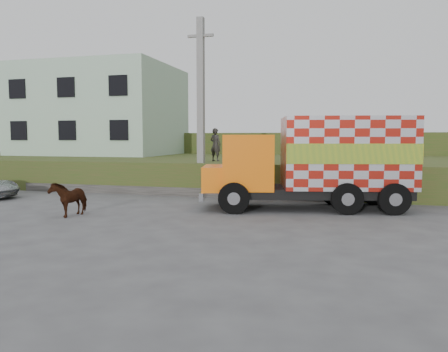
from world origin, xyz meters
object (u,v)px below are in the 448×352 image
(pedestrian, at_px, (215,145))
(cargo_truck, at_px, (318,162))
(utility_pole, at_px, (201,106))
(cow, at_px, (69,198))

(pedestrian, bearing_deg, cargo_truck, 160.30)
(utility_pole, bearing_deg, cow, -113.42)
(cow, height_order, pedestrian, pedestrian)
(utility_pole, height_order, cow, utility_pole)
(utility_pole, relative_size, pedestrian, 4.96)
(cow, relative_size, pedestrian, 0.87)
(utility_pole, distance_m, cow, 7.61)
(cow, bearing_deg, pedestrian, 73.62)
(utility_pole, distance_m, pedestrian, 2.33)
(cargo_truck, distance_m, pedestrian, 6.58)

